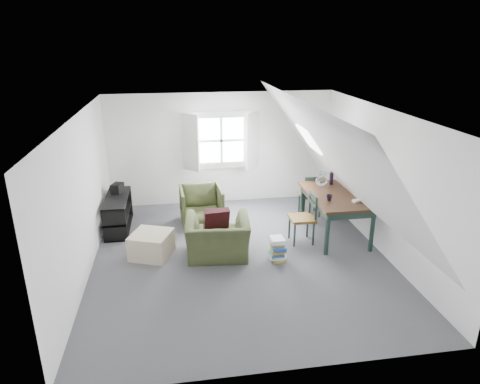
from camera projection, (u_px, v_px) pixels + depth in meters
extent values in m
plane|color=#4A4A4F|center=(240.00, 257.00, 7.46)|extent=(5.50, 5.50, 0.00)
plane|color=white|center=(240.00, 113.00, 6.60)|extent=(5.50, 5.50, 0.00)
plane|color=white|center=(221.00, 149.00, 9.58)|extent=(5.00, 0.00, 5.00)
plane|color=white|center=(281.00, 277.00, 4.48)|extent=(5.00, 0.00, 5.00)
plane|color=white|center=(82.00, 198.00, 6.67)|extent=(0.00, 5.50, 5.50)
plane|color=white|center=(383.00, 182.00, 7.40)|extent=(0.00, 5.50, 5.50)
plane|color=white|center=(142.00, 163.00, 6.63)|extent=(3.19, 5.50, 4.48)
plane|color=white|center=(333.00, 155.00, 7.08)|extent=(3.19, 5.50, 4.48)
cube|color=white|center=(221.00, 140.00, 9.50)|extent=(1.30, 0.04, 1.30)
cube|color=white|center=(191.00, 143.00, 9.25)|extent=(0.35, 0.35, 1.25)
cube|color=white|center=(253.00, 141.00, 9.45)|extent=(0.35, 0.35, 1.25)
cube|color=white|center=(221.00, 140.00, 9.49)|extent=(1.00, 0.02, 1.00)
cube|color=white|center=(221.00, 141.00, 9.47)|extent=(1.08, 0.04, 0.05)
cube|color=white|center=(221.00, 141.00, 9.47)|extent=(0.05, 0.04, 1.08)
cube|color=white|center=(309.00, 139.00, 8.29)|extent=(0.35, 0.75, 0.47)
imported|color=#384021|center=(218.00, 256.00, 7.49)|extent=(1.16, 1.03, 0.70)
imported|color=#384021|center=(202.00, 223.00, 8.82)|extent=(0.87, 0.89, 0.77)
cube|color=#380F14|center=(216.00, 220.00, 7.42)|extent=(0.46, 0.30, 0.45)
cube|color=#C4B092|center=(152.00, 245.00, 7.44)|extent=(0.82, 0.82, 0.42)
cube|color=black|center=(336.00, 195.00, 8.02)|extent=(1.01, 1.68, 0.04)
cube|color=#1B2E27|center=(336.00, 200.00, 8.05)|extent=(0.89, 1.57, 0.13)
cylinder|color=#1B2E27|center=(327.00, 234.00, 7.41)|extent=(0.08, 0.08, 0.79)
cylinder|color=#1B2E27|center=(372.00, 231.00, 7.53)|extent=(0.08, 0.08, 0.79)
cylinder|color=#1B2E27|center=(302.00, 203.00, 8.80)|extent=(0.08, 0.08, 0.79)
cylinder|color=#1B2E27|center=(340.00, 200.00, 8.92)|extent=(0.08, 0.08, 0.79)
sphere|color=silver|center=(321.00, 181.00, 8.37)|extent=(0.22, 0.22, 0.22)
cylinder|color=silver|center=(321.00, 174.00, 8.32)|extent=(0.07, 0.07, 0.12)
cylinder|color=black|center=(331.00, 178.00, 8.50)|extent=(0.08, 0.08, 0.25)
cylinder|color=#3F2D1E|center=(332.00, 165.00, 8.40)|extent=(0.03, 0.05, 0.45)
cylinder|color=#3F2D1E|center=(333.00, 165.00, 8.42)|extent=(0.04, 0.06, 0.45)
cylinder|color=#3F2D1E|center=(332.00, 165.00, 8.39)|extent=(0.05, 0.08, 0.45)
imported|color=black|center=(329.00, 200.00, 7.70)|extent=(0.13, 0.13, 0.10)
cube|color=white|center=(356.00, 201.00, 7.62)|extent=(0.15, 0.12, 0.04)
cube|color=brown|center=(310.00, 194.00, 9.09)|extent=(0.43, 0.43, 0.05)
cylinder|color=#1B2E27|center=(315.00, 201.00, 9.36)|extent=(0.04, 0.04, 0.44)
cylinder|color=#1B2E27|center=(320.00, 207.00, 9.04)|extent=(0.04, 0.04, 0.44)
cylinder|color=#1B2E27|center=(299.00, 202.00, 9.31)|extent=(0.04, 0.04, 0.44)
cylinder|color=#1B2E27|center=(304.00, 208.00, 8.99)|extent=(0.04, 0.04, 0.44)
cylinder|color=#1B2E27|center=(321.00, 187.00, 8.86)|extent=(0.04, 0.04, 0.46)
cylinder|color=#1B2E27|center=(305.00, 188.00, 8.81)|extent=(0.04, 0.04, 0.46)
cube|color=#1B2E27|center=(314.00, 179.00, 8.77)|extent=(0.35, 0.03, 0.08)
cube|color=#1B2E27|center=(314.00, 185.00, 8.82)|extent=(0.35, 0.03, 0.06)
cube|color=brown|center=(302.00, 218.00, 7.86)|extent=(0.44, 0.44, 0.05)
cylinder|color=#1B2E27|center=(289.00, 227.00, 8.09)|extent=(0.04, 0.04, 0.45)
cylinder|color=#1B2E27|center=(307.00, 226.00, 8.14)|extent=(0.04, 0.04, 0.45)
cylinder|color=#1B2E27|center=(295.00, 235.00, 7.76)|extent=(0.04, 0.04, 0.45)
cylinder|color=#1B2E27|center=(313.00, 234.00, 7.81)|extent=(0.04, 0.04, 0.45)
cylinder|color=#1B2E27|center=(310.00, 203.00, 7.98)|extent=(0.04, 0.04, 0.47)
cylinder|color=#1B2E27|center=(316.00, 210.00, 7.65)|extent=(0.04, 0.04, 0.47)
cube|color=#1B2E27|center=(314.00, 196.00, 7.75)|extent=(0.03, 0.36, 0.08)
cube|color=#1B2E27|center=(313.00, 203.00, 7.80)|extent=(0.03, 0.36, 0.06)
cube|color=black|center=(120.00, 227.00, 8.58)|extent=(0.43, 1.30, 0.03)
cube|color=black|center=(118.00, 213.00, 8.48)|extent=(0.43, 1.30, 0.03)
cube|color=black|center=(117.00, 198.00, 8.36)|extent=(0.43, 1.30, 0.03)
cube|color=black|center=(114.00, 226.00, 7.89)|extent=(0.43, 0.03, 0.65)
cube|color=black|center=(121.00, 202.00, 9.06)|extent=(0.43, 0.03, 0.65)
cube|color=#264C99|center=(117.00, 230.00, 8.19)|extent=(0.19, 0.22, 0.24)
cube|color=red|center=(120.00, 220.00, 8.64)|extent=(0.19, 0.26, 0.24)
cube|color=white|center=(116.00, 211.00, 8.23)|extent=(0.19, 0.24, 0.22)
cube|color=black|center=(117.00, 189.00, 8.56)|extent=(0.27, 0.31, 0.21)
cube|color=#B29933|center=(278.00, 259.00, 7.37)|extent=(0.21, 0.28, 0.03)
cube|color=white|center=(276.00, 256.00, 7.36)|extent=(0.27, 0.31, 0.03)
cube|color=white|center=(279.00, 255.00, 7.34)|extent=(0.23, 0.30, 0.04)
cube|color=#337F4C|center=(276.00, 253.00, 7.33)|extent=(0.23, 0.28, 0.03)
cube|color=#264C99|center=(278.00, 253.00, 7.30)|extent=(0.25, 0.32, 0.02)
cube|color=#B29933|center=(277.00, 251.00, 7.31)|extent=(0.21, 0.28, 0.03)
cube|color=#B29933|center=(277.00, 249.00, 7.32)|extent=(0.25, 0.31, 0.04)
cube|color=#264C99|center=(279.00, 248.00, 7.27)|extent=(0.25, 0.32, 0.04)
cube|color=#264C99|center=(278.00, 246.00, 7.26)|extent=(0.25, 0.31, 0.03)
cube|color=#B29933|center=(277.00, 243.00, 7.29)|extent=(0.23, 0.29, 0.04)
cube|color=white|center=(277.00, 241.00, 7.27)|extent=(0.23, 0.26, 0.04)
cube|color=white|center=(277.00, 239.00, 7.26)|extent=(0.23, 0.28, 0.03)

